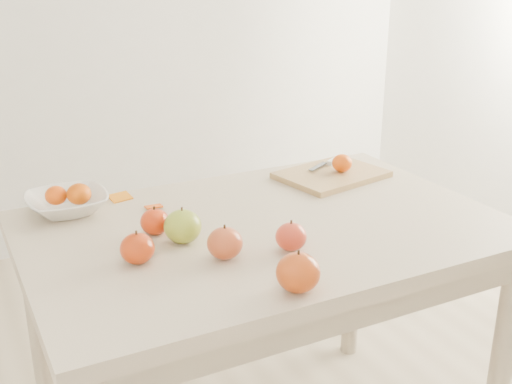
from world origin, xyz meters
name	(u,v)px	position (x,y,z in m)	size (l,w,h in m)	color
table	(265,259)	(0.00, 0.00, 0.65)	(1.20, 0.80, 0.75)	beige
cutting_board	(332,175)	(0.35, 0.23, 0.76)	(0.31, 0.23, 0.02)	tan
board_tangerine	(342,163)	(0.38, 0.22, 0.80)	(0.06, 0.06, 0.05)	#D65C07
fruit_bowl	(67,203)	(-0.43, 0.31, 0.78)	(0.21, 0.21, 0.05)	white
bowl_tangerine_near	(56,195)	(-0.46, 0.32, 0.80)	(0.06, 0.06, 0.05)	#E74608
bowl_tangerine_far	(79,194)	(-0.40, 0.29, 0.80)	(0.06, 0.06, 0.06)	#D44607
orange_peel_a	(120,199)	(-0.28, 0.34, 0.75)	(0.06, 0.04, 0.00)	orange
orange_peel_b	(154,207)	(-0.22, 0.23, 0.75)	(0.04, 0.04, 0.00)	#DA4F0F
paring_knife	(332,162)	(0.40, 0.30, 0.78)	(0.16, 0.08, 0.01)	white
apple_green	(183,226)	(-0.23, -0.01, 0.79)	(0.09, 0.09, 0.08)	olive
apple_red_c	(298,273)	(-0.10, -0.34, 0.79)	(0.09, 0.09, 0.08)	maroon
apple_red_b	(225,243)	(-0.17, -0.13, 0.79)	(0.08, 0.08, 0.07)	maroon
apple_red_a	(155,222)	(-0.27, 0.07, 0.78)	(0.07, 0.07, 0.06)	#A00503
apple_red_e	(291,237)	(-0.02, -0.16, 0.78)	(0.07, 0.07, 0.07)	#A31C26
apple_red_d	(137,249)	(-0.36, -0.07, 0.78)	(0.08, 0.08, 0.07)	#8A0A03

